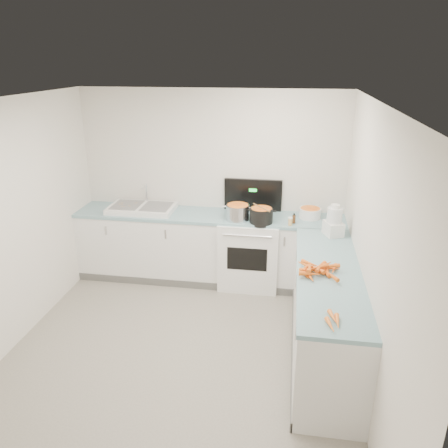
# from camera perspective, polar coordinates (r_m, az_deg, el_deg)

# --- Properties ---
(floor) EXTENTS (3.50, 4.00, 0.00)m
(floor) POSITION_cam_1_polar(r_m,az_deg,el_deg) (4.67, -6.02, -16.84)
(floor) COLOR gray
(floor) RESTS_ON ground
(ceiling) EXTENTS (3.50, 4.00, 0.00)m
(ceiling) POSITION_cam_1_polar(r_m,az_deg,el_deg) (3.71, -7.52, 15.35)
(ceiling) COLOR silver
(ceiling) RESTS_ON ground
(wall_back) EXTENTS (3.50, 0.00, 2.50)m
(wall_back) POSITION_cam_1_polar(r_m,az_deg,el_deg) (5.87, -1.52, 5.09)
(wall_back) COLOR silver
(wall_back) RESTS_ON ground
(wall_front) EXTENTS (3.50, 0.00, 2.50)m
(wall_front) POSITION_cam_1_polar(r_m,az_deg,el_deg) (2.46, -19.97, -21.23)
(wall_front) COLOR silver
(wall_front) RESTS_ON ground
(wall_right) EXTENTS (0.00, 4.00, 2.50)m
(wall_right) POSITION_cam_1_polar(r_m,az_deg,el_deg) (3.96, 18.61, -4.09)
(wall_right) COLOR silver
(wall_right) RESTS_ON ground
(counter_back) EXTENTS (3.50, 0.62, 0.94)m
(counter_back) POSITION_cam_1_polar(r_m,az_deg,el_deg) (5.86, -1.98, -3.06)
(counter_back) COLOR white
(counter_back) RESTS_ON ground
(counter_right) EXTENTS (0.62, 2.20, 0.94)m
(counter_right) POSITION_cam_1_polar(r_m,az_deg,el_deg) (4.54, 13.11, -11.27)
(counter_right) COLOR white
(counter_right) RESTS_ON ground
(stove) EXTENTS (0.76, 0.65, 1.36)m
(stove) POSITION_cam_1_polar(r_m,az_deg,el_deg) (5.77, 3.37, -3.43)
(stove) COLOR white
(stove) RESTS_ON ground
(sink) EXTENTS (0.86, 0.52, 0.31)m
(sink) POSITION_cam_1_polar(r_m,az_deg,el_deg) (5.90, -10.66, 2.06)
(sink) COLOR white
(sink) RESTS_ON counter_back
(steel_pot) EXTENTS (0.39, 0.39, 0.22)m
(steel_pot) POSITION_cam_1_polar(r_m,az_deg,el_deg) (5.47, 1.79, 1.45)
(steel_pot) COLOR silver
(steel_pot) RESTS_ON stove
(black_pot) EXTENTS (0.31, 0.31, 0.20)m
(black_pot) POSITION_cam_1_polar(r_m,az_deg,el_deg) (5.39, 4.89, 1.03)
(black_pot) COLOR black
(black_pot) RESTS_ON stove
(wooden_spoon) EXTENTS (0.23, 0.29, 0.01)m
(wooden_spoon) POSITION_cam_1_polar(r_m,az_deg,el_deg) (5.36, 4.92, 2.15)
(wooden_spoon) COLOR #AD7A47
(wooden_spoon) RESTS_ON black_pot
(mixing_bowl) EXTENTS (0.34, 0.34, 0.13)m
(mixing_bowl) POSITION_cam_1_polar(r_m,az_deg,el_deg) (5.64, 11.16, 1.41)
(mixing_bowl) COLOR white
(mixing_bowl) RESTS_ON counter_back
(extract_bottle) EXTENTS (0.04, 0.04, 0.10)m
(extract_bottle) POSITION_cam_1_polar(r_m,az_deg,el_deg) (5.42, 9.12, 0.61)
(extract_bottle) COLOR #593319
(extract_bottle) RESTS_ON counter_back
(spice_jar) EXTENTS (0.05, 0.05, 0.09)m
(spice_jar) POSITION_cam_1_polar(r_m,az_deg,el_deg) (5.35, 8.64, 0.27)
(spice_jar) COLOR #E5B266
(spice_jar) RESTS_ON counter_back
(food_processor) EXTENTS (0.25, 0.27, 0.37)m
(food_processor) POSITION_cam_1_polar(r_m,az_deg,el_deg) (5.11, 14.16, 0.24)
(food_processor) COLOR white
(food_processor) RESTS_ON counter_right
(carrot_pile) EXTENTS (0.41, 0.45, 0.09)m
(carrot_pile) POSITION_cam_1_polar(r_m,az_deg,el_deg) (4.24, 12.20, -5.80)
(carrot_pile) COLOR orange
(carrot_pile) RESTS_ON counter_right
(peeled_carrots) EXTENTS (0.12, 0.29, 0.04)m
(peeled_carrots) POSITION_cam_1_polar(r_m,az_deg,el_deg) (3.53, 14.11, -12.18)
(peeled_carrots) COLOR orange
(peeled_carrots) RESTS_ON counter_right
(peelings) EXTENTS (0.24, 0.24, 0.01)m
(peelings) POSITION_cam_1_polar(r_m,az_deg,el_deg) (5.97, -12.52, 2.53)
(peelings) COLOR tan
(peelings) RESTS_ON sink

